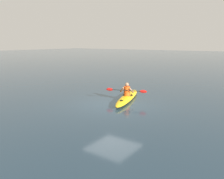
# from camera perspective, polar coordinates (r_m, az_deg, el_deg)

# --- Properties ---
(ground_plane) EXTENTS (160.00, 160.00, 0.00)m
(ground_plane) POSITION_cam_1_polar(r_m,az_deg,el_deg) (12.59, 0.32, -3.54)
(ground_plane) COLOR #233847
(kayak) EXTENTS (1.97, 4.33, 0.29)m
(kayak) POSITION_cam_1_polar(r_m,az_deg,el_deg) (13.45, 3.75, -1.93)
(kayak) COLOR #EAB214
(kayak) RESTS_ON ground
(kayaker) EXTENTS (2.22, 0.76, 0.73)m
(kayaker) POSITION_cam_1_polar(r_m,az_deg,el_deg) (13.22, 3.63, -0.16)
(kayaker) COLOR #E04C14
(kayaker) RESTS_ON kayak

